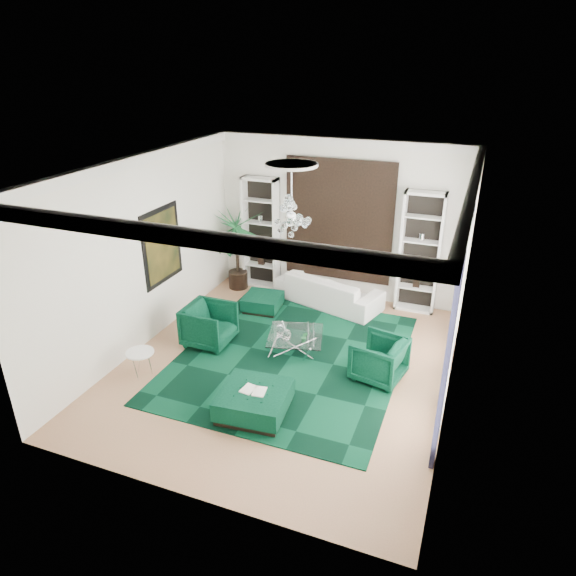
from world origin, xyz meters
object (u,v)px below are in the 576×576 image
at_px(armchair_left, 209,325).
at_px(coffee_table, 295,343).
at_px(palm, 236,239).
at_px(ottoman_side, 263,303).
at_px(side_table, 141,364).
at_px(sofa, 329,290).
at_px(ottoman_front, 254,402).
at_px(armchair_right, 379,359).

bearing_deg(armchair_left, coffee_table, -78.60).
bearing_deg(armchair_left, palm, 14.37).
relative_size(ottoman_side, side_table, 1.60).
bearing_deg(palm, armchair_left, -75.72).
distance_m(sofa, palm, 2.63).
bearing_deg(ottoman_front, palm, 119.05).
xyz_separation_m(armchair_left, ottoman_side, (0.40, 1.80, -0.25)).
distance_m(sofa, side_table, 4.77).
bearing_deg(armchair_left, sofa, -33.35).
height_order(sofa, coffee_table, sofa).
relative_size(sofa, ottoman_front, 2.28).
distance_m(armchair_right, ottoman_front, 2.45).
xyz_separation_m(sofa, side_table, (-2.35, -4.15, -0.12)).
xyz_separation_m(sofa, ottoman_front, (0.05, -4.40, -0.15)).
bearing_deg(ottoman_front, side_table, 174.05).
relative_size(armchair_left, ottoman_front, 0.86).
height_order(sofa, side_table, sofa).
relative_size(sofa, coffee_table, 2.36).
height_order(armchair_left, side_table, armchair_left).
distance_m(armchair_right, side_table, 4.37).
height_order(sofa, armchair_right, armchair_right).
distance_m(armchair_left, armchair_right, 3.50).
height_order(ottoman_front, side_table, side_table).
height_order(coffee_table, ottoman_front, ottoman_front).
distance_m(sofa, armchair_right, 3.18).
bearing_deg(armchair_right, side_table, -58.04).
bearing_deg(ottoman_front, armchair_left, 135.81).
distance_m(sofa, ottoman_front, 4.40).
bearing_deg(sofa, ottoman_side, 48.43).
bearing_deg(coffee_table, armchair_left, -168.69).
bearing_deg(palm, ottoman_front, -60.95).
relative_size(ottoman_side, ottoman_front, 0.75).
distance_m(sofa, ottoman_side, 1.61).
height_order(armchair_right, palm, palm).
relative_size(armchair_left, palm, 0.36).
bearing_deg(ottoman_side, armchair_right, -30.14).
bearing_deg(coffee_table, palm, 135.59).
bearing_deg(coffee_table, armchair_right, -11.31).
bearing_deg(sofa, armchair_left, 72.79).
distance_m(ottoman_side, ottoman_front, 3.82).
bearing_deg(side_table, armchair_right, 20.10).
relative_size(coffee_table, palm, 0.40).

